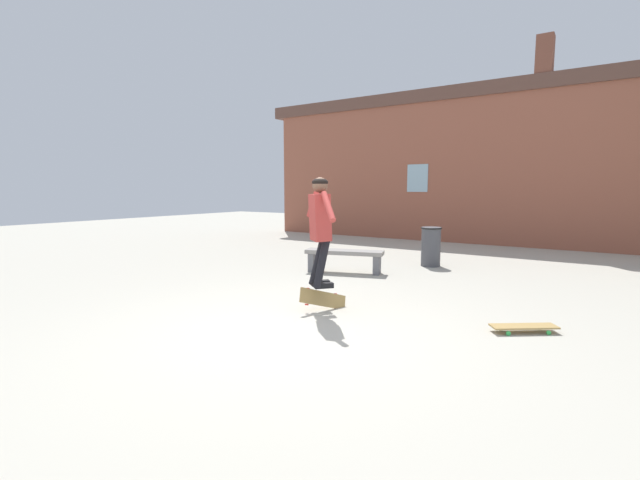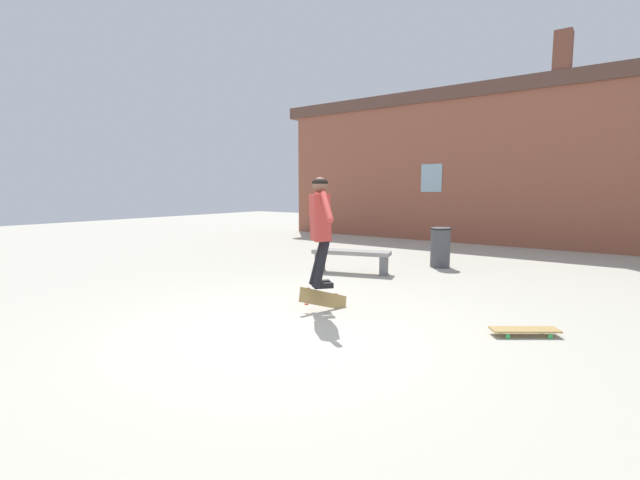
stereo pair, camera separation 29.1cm
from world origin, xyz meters
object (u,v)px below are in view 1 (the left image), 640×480
skateboard_flipping (323,299)px  skateboard_resting (524,327)px  park_bench (344,256)px  skater (320,222)px  trash_bin (431,246)px

skateboard_flipping → skateboard_resting: bearing=-53.3°
park_bench → skateboard_resting: park_bench is taller
skater → park_bench: bearing=63.6°
trash_bin → skateboard_resting: trash_bin is taller
park_bench → skater: bearing=-83.9°
park_bench → skater: (1.12, -2.60, 0.91)m
skater → skateboard_resting: 2.84m
trash_bin → skateboard_flipping: bearing=-91.4°
skateboard_resting → trash_bin: bearing=87.0°
trash_bin → skater: 4.36m
park_bench → skateboard_flipping: bearing=-83.2°
park_bench → skateboard_flipping: (1.13, -2.54, -0.17)m
trash_bin → skater: (-0.11, -4.29, 0.79)m
skateboard_flipping → trash_bin: bearing=23.5°
skater → skateboard_flipping: size_ratio=2.00×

